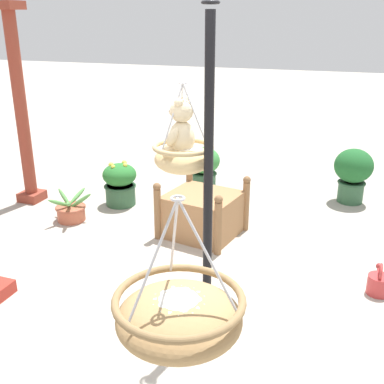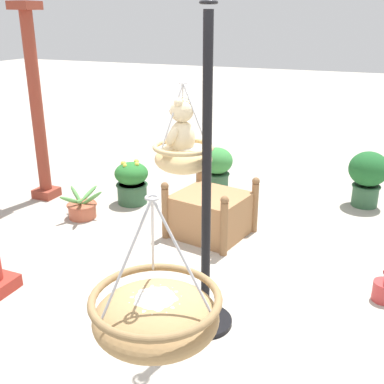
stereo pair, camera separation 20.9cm
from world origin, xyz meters
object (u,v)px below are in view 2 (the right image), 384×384
Objects in this scene: potted_plant_flowering_red at (82,208)px; potted_plant_small_succulent at (368,175)px; watering_can at (384,289)px; wooden_planter_box at (210,213)px; potted_plant_fern_front at (217,167)px; display_pole_central at (206,239)px; hanging_basket_with_teddy at (184,157)px; greenhouse_pillar_far_back at (37,110)px; teddy_bear at (181,131)px; potted_plant_tall_leafy at (132,182)px; hanging_basket_left_high at (156,314)px.

potted_plant_small_succulent reaches higher than potted_plant_flowering_red.
watering_can is at bearing -97.37° from potted_plant_flowering_red.
wooden_planter_box is 1.45m from potted_plant_fern_front.
display_pole_central is at bearing 162.82° from potted_plant_small_succulent.
potted_plant_small_succulent is at bearing -22.12° from hanging_basket_with_teddy.
watering_can is (0.94, -1.32, -0.66)m from display_pole_central.
greenhouse_pillar_far_back is at bearing 59.98° from hanging_basket_with_teddy.
teddy_bear is 3.28m from greenhouse_pillar_far_back.
potted_plant_small_succulent is (1.13, -2.87, 0.13)m from potted_plant_tall_leafy.
display_pole_central reaches higher than potted_plant_small_succulent.
teddy_bear is 3.13m from potted_plant_fern_front.
hanging_basket_left_high reaches higher than wooden_planter_box.
potted_plant_fern_front is at bearing 97.14° from potted_plant_small_succulent.
greenhouse_pillar_far_back is at bearing 79.07° from watering_can.
potted_plant_tall_leafy is at bearing 135.40° from potted_plant_fern_front.
greenhouse_pillar_far_back is 2.65× the size of wooden_planter_box.
teddy_bear is 0.47× the size of wooden_planter_box.
potted_plant_flowering_red is at bearing 82.63° from watering_can.
potted_plant_tall_leafy is (0.28, -1.21, -0.92)m from greenhouse_pillar_far_back.
hanging_basket_with_teddy reaches higher than potted_plant_small_succulent.
teddy_bear is 0.61× the size of potted_plant_small_succulent.
hanging_basket_left_high is 1.95× the size of watering_can.
hanging_basket_with_teddy reaches higher than wooden_planter_box.
hanging_basket_left_high is 1.17× the size of potted_plant_tall_leafy.
potted_plant_tall_leafy is at bearing 111.54° from potted_plant_small_succulent.
hanging_basket_left_high is 4.22m from potted_plant_tall_leafy.
potted_plant_flowering_red is at bearing 41.84° from hanging_basket_left_high.
potted_plant_small_succulent reaches higher than potted_plant_fern_front.
wooden_planter_box is (-0.21, -2.52, -0.95)m from greenhouse_pillar_far_back.
display_pole_central is 2.56× the size of wooden_planter_box.
hanging_basket_with_teddy is 1.17× the size of potted_plant_flowering_red.
hanging_basket_with_teddy is 1.07× the size of potted_plant_fern_front.
potted_plant_fern_front is at bearing 16.99° from hanging_basket_left_high.
potted_plant_flowering_red is (-1.56, 1.19, -0.22)m from potted_plant_fern_front.
potted_plant_flowering_red is at bearing 119.50° from potted_plant_small_succulent.
hanging_basket_with_teddy is 0.93× the size of potted_plant_small_succulent.
display_pole_central is 1.51m from hanging_basket_left_high.
display_pole_central is at bearing -122.34° from potted_plant_flowering_red.
potted_plant_fern_front reaches higher than potted_plant_flowering_red.
wooden_planter_box reaches higher than potted_plant_tall_leafy.
display_pole_central is 1.75m from wooden_planter_box.
potted_plant_fern_front is 1.09× the size of potted_plant_flowering_red.
teddy_bear is at bearing -120.21° from greenhouse_pillar_far_back.
wooden_planter_box is at bearing 12.54° from hanging_basket_with_teddy.
potted_plant_fern_front reaches higher than watering_can.
display_pole_central is at bearing 125.46° from watering_can.
hanging_basket_left_high is at bearing 157.40° from watering_can.
teddy_bear is 0.18× the size of greenhouse_pillar_far_back.
potted_plant_small_succulent is (1.41, -4.08, -0.79)m from greenhouse_pillar_far_back.
teddy_bear is 1.28× the size of watering_can.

